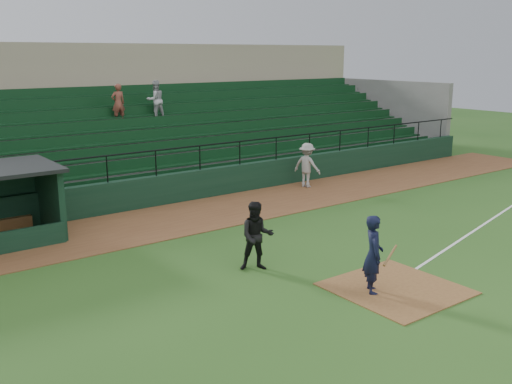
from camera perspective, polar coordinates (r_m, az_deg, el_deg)
ground at (r=16.07m, az=10.82°, el=-8.21°), size 90.00×90.00×0.00m
warning_track at (r=21.95m, az=-4.68°, el=-2.05°), size 40.00×4.00×0.03m
home_plate_dirt at (r=15.46m, az=13.57°, el=-9.18°), size 3.00×3.00×0.03m
foul_line at (r=22.93m, az=22.28°, el=-2.39°), size 17.49×4.44×0.01m
stadium_structure at (r=28.91m, az=-13.76°, el=5.99°), size 38.00×13.08×6.40m
batter_at_plate at (r=14.78m, az=11.45°, el=-6.02°), size 1.20×0.88×2.01m
umpire at (r=16.01m, az=0.08°, el=-4.35°), size 1.19×1.11×1.94m
runner at (r=25.95m, az=5.03°, el=2.64°), size 1.11×1.45×1.98m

